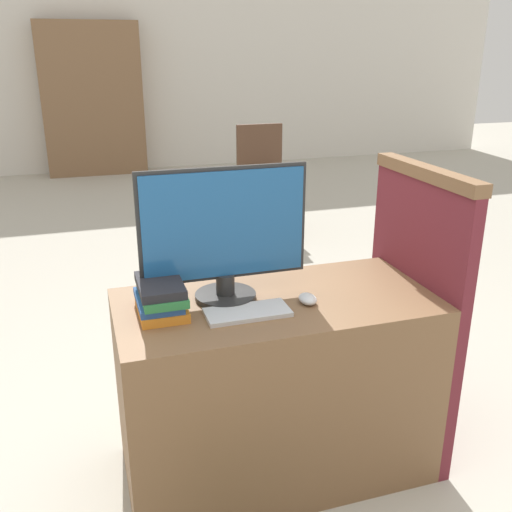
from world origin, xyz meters
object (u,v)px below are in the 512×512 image
(monitor, at_px, (224,234))
(book_stack, at_px, (161,297))
(keyboard, at_px, (247,312))
(mouse, at_px, (308,299))
(far_chair, at_px, (263,175))

(monitor, xyz_separation_m, book_stack, (-0.25, -0.05, -0.20))
(keyboard, bearing_deg, mouse, 5.58)
(mouse, xyz_separation_m, book_stack, (-0.53, 0.08, 0.04))
(keyboard, relative_size, book_stack, 1.12)
(monitor, xyz_separation_m, mouse, (0.28, -0.14, -0.24))
(monitor, distance_m, book_stack, 0.32)
(mouse, bearing_deg, monitor, 153.80)
(keyboard, xyz_separation_m, book_stack, (-0.29, 0.11, 0.05))
(monitor, bearing_deg, keyboard, -76.40)
(mouse, bearing_deg, keyboard, -174.42)
(monitor, height_order, far_chair, monitor)
(keyboard, height_order, far_chair, far_chair)
(monitor, bearing_deg, book_stack, -168.08)
(mouse, relative_size, far_chair, 0.09)
(mouse, height_order, far_chair, far_chair)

